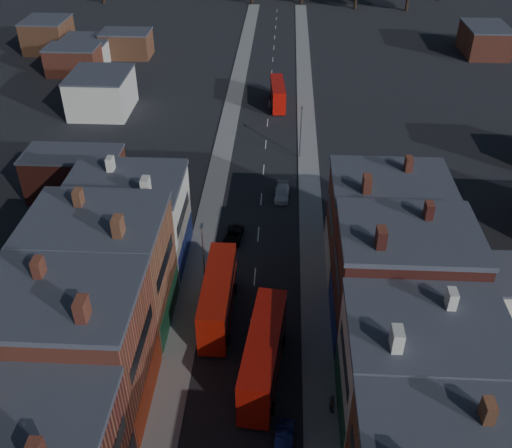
# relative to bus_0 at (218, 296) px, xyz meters

# --- Properties ---
(pavement_west) EXTENTS (3.00, 200.00, 0.12)m
(pavement_west) POSITION_rel_bus_0_xyz_m (-3.22, 24.32, -2.62)
(pavement_west) COLOR gray
(pavement_west) RESTS_ON ground
(pavement_east) EXTENTS (3.00, 200.00, 0.12)m
(pavement_east) POSITION_rel_bus_0_xyz_m (9.78, 24.32, -2.62)
(pavement_east) COLOR gray
(pavement_east) RESTS_ON ground
(lamp_post_2) EXTENTS (0.25, 0.70, 8.12)m
(lamp_post_2) POSITION_rel_bus_0_xyz_m (-1.92, 4.32, 2.02)
(lamp_post_2) COLOR slate
(lamp_post_2) RESTS_ON ground
(lamp_post_3) EXTENTS (0.25, 0.70, 8.12)m
(lamp_post_3) POSITION_rel_bus_0_xyz_m (8.48, 34.32, 2.02)
(lamp_post_3) COLOR slate
(lamp_post_3) RESTS_ON ground
(bus_0) EXTENTS (3.01, 11.53, 4.97)m
(bus_0) POSITION_rel_bus_0_xyz_m (0.00, 0.00, 0.00)
(bus_0) COLOR #B1180A
(bus_0) RESTS_ON ground
(bus_1) EXTENTS (3.94, 12.12, 5.14)m
(bus_1) POSITION_rel_bus_0_xyz_m (4.78, -7.35, 0.09)
(bus_1) COLOR #B2130A
(bus_1) RESTS_ON ground
(bus_2) EXTENTS (3.03, 9.86, 4.20)m
(bus_2) POSITION_rel_bus_0_xyz_m (4.78, 53.58, -0.42)
(bus_2) COLOR #B60E08
(bus_2) RESTS_ON ground
(car_1) EXTENTS (1.68, 4.20, 1.36)m
(car_1) POSITION_rel_bus_0_xyz_m (6.70, -14.51, -2.00)
(car_1) COLOR #121B50
(car_1) RESTS_ON ground
(car_2) EXTENTS (2.43, 4.44, 1.18)m
(car_2) POSITION_rel_bus_0_xyz_m (0.34, 13.11, -2.09)
(car_2) COLOR black
(car_2) RESTS_ON ground
(car_3) EXTENTS (2.07, 4.69, 1.34)m
(car_3) POSITION_rel_bus_0_xyz_m (6.01, 22.98, -2.01)
(car_3) COLOR silver
(car_3) RESTS_ON ground
(ped_3) EXTENTS (0.84, 1.22, 1.90)m
(ped_3) POSITION_rel_bus_0_xyz_m (10.65, -10.99, -1.61)
(ped_3) COLOR #534D47
(ped_3) RESTS_ON pavement_east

